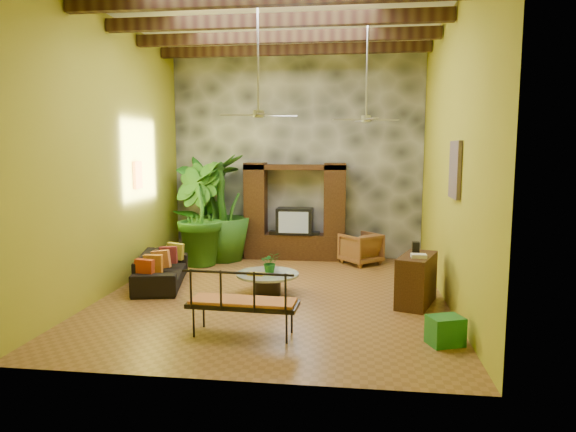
# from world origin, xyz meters

# --- Properties ---
(ground) EXTENTS (7.00, 7.00, 0.00)m
(ground) POSITION_xyz_m (0.00, 0.00, 0.00)
(ground) COLOR brown
(ground) RESTS_ON ground
(ceiling) EXTENTS (6.00, 7.00, 0.02)m
(ceiling) POSITION_xyz_m (0.00, 0.00, 5.00)
(ceiling) COLOR silver
(ceiling) RESTS_ON back_wall
(back_wall) EXTENTS (6.00, 0.02, 5.00)m
(back_wall) POSITION_xyz_m (0.00, 3.50, 2.50)
(back_wall) COLOR #ACA827
(back_wall) RESTS_ON ground
(left_wall) EXTENTS (0.02, 7.00, 5.00)m
(left_wall) POSITION_xyz_m (-3.00, 0.00, 2.50)
(left_wall) COLOR #ACA827
(left_wall) RESTS_ON ground
(right_wall) EXTENTS (0.02, 7.00, 5.00)m
(right_wall) POSITION_xyz_m (3.00, 0.00, 2.50)
(right_wall) COLOR #ACA827
(right_wall) RESTS_ON ground
(stone_accent_wall) EXTENTS (5.98, 0.10, 4.98)m
(stone_accent_wall) POSITION_xyz_m (0.00, 3.44, 2.50)
(stone_accent_wall) COLOR #3B3E43
(stone_accent_wall) RESTS_ON ground
(ceiling_beams) EXTENTS (5.95, 5.36, 0.22)m
(ceiling_beams) POSITION_xyz_m (0.00, 0.00, 4.78)
(ceiling_beams) COLOR #3A2712
(ceiling_beams) RESTS_ON ceiling
(entertainment_center) EXTENTS (2.40, 0.55, 2.30)m
(entertainment_center) POSITION_xyz_m (0.00, 3.14, 0.97)
(entertainment_center) COLOR black
(entertainment_center) RESTS_ON ground
(ceiling_fan_front) EXTENTS (1.28, 1.28, 1.86)m
(ceiling_fan_front) POSITION_xyz_m (-0.20, -0.40, 3.40)
(ceiling_fan_front) COLOR #A6A6AA
(ceiling_fan_front) RESTS_ON ceiling
(ceiling_fan_back) EXTENTS (1.28, 1.28, 1.86)m
(ceiling_fan_back) POSITION_xyz_m (1.60, 1.20, 3.40)
(ceiling_fan_back) COLOR #A6A6AA
(ceiling_fan_back) RESTS_ON ceiling
(wall_art_mask) EXTENTS (0.06, 0.32, 0.55)m
(wall_art_mask) POSITION_xyz_m (-2.96, 1.00, 2.10)
(wall_art_mask) COLOR gold
(wall_art_mask) RESTS_ON left_wall
(wall_art_painting) EXTENTS (0.06, 0.70, 0.90)m
(wall_art_painting) POSITION_xyz_m (2.96, -0.60, 2.30)
(wall_art_painting) COLOR #26548E
(wall_art_painting) RESTS_ON right_wall
(sofa) EXTENTS (1.24, 2.19, 0.60)m
(sofa) POSITION_xyz_m (-2.30, 0.44, 0.30)
(sofa) COLOR black
(sofa) RESTS_ON ground
(wicker_armchair) EXTENTS (1.10, 1.10, 0.72)m
(wicker_armchair) POSITION_xyz_m (1.56, 2.77, 0.36)
(wicker_armchair) COLOR olive
(wicker_armchair) RESTS_ON ground
(tall_plant_a) EXTENTS (1.52, 1.57, 2.48)m
(tall_plant_a) POSITION_xyz_m (-2.25, 3.15, 1.24)
(tall_plant_a) COLOR #1D651A
(tall_plant_a) RESTS_ON ground
(tall_plant_b) EXTENTS (1.63, 1.62, 2.31)m
(tall_plant_b) POSITION_xyz_m (-2.13, 2.24, 1.16)
(tall_plant_b) COLOR #215917
(tall_plant_b) RESTS_ON ground
(tall_plant_c) EXTENTS (1.60, 1.60, 2.51)m
(tall_plant_c) POSITION_xyz_m (-1.70, 2.79, 1.25)
(tall_plant_c) COLOR #275C18
(tall_plant_c) RESTS_ON ground
(coffee_table) EXTENTS (1.13, 1.13, 0.40)m
(coffee_table) POSITION_xyz_m (-0.13, -0.01, 0.26)
(coffee_table) COLOR black
(coffee_table) RESTS_ON ground
(centerpiece_plant) EXTENTS (0.41, 0.38, 0.38)m
(centerpiece_plant) POSITION_xyz_m (-0.09, 0.06, 0.59)
(centerpiece_plant) COLOR #185E1D
(centerpiece_plant) RESTS_ON coffee_table
(yellow_tray) EXTENTS (0.30, 0.22, 0.03)m
(yellow_tray) POSITION_xyz_m (-0.31, -0.16, 0.42)
(yellow_tray) COLOR yellow
(yellow_tray) RESTS_ON coffee_table
(iron_bench) EXTENTS (1.58, 0.64, 0.57)m
(iron_bench) POSITION_xyz_m (-0.13, -2.13, 0.54)
(iron_bench) COLOR black
(iron_bench) RESTS_ON ground
(side_console) EXTENTS (0.81, 1.17, 0.85)m
(side_console) POSITION_xyz_m (2.47, -0.25, 0.43)
(side_console) COLOR #3B2113
(side_console) RESTS_ON ground
(green_bin) EXTENTS (0.54, 0.47, 0.39)m
(green_bin) POSITION_xyz_m (2.65, -2.06, 0.20)
(green_bin) COLOR #1C6C2C
(green_bin) RESTS_ON ground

